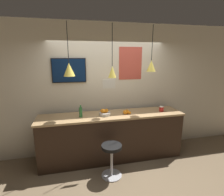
% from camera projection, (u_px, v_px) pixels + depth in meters
% --- Properties ---
extents(ground_plane, '(14.00, 14.00, 0.00)m').
position_uv_depth(ground_plane, '(121.00, 179.00, 3.20)').
color(ground_plane, '#756047').
extents(back_wall, '(8.00, 0.06, 2.90)m').
position_uv_depth(back_wall, '(108.00, 90.00, 3.97)').
color(back_wall, beige).
rests_on(back_wall, ground_plane).
extents(service_counter, '(3.04, 0.65, 1.01)m').
position_uv_depth(service_counter, '(112.00, 136.00, 3.78)').
color(service_counter, black).
rests_on(service_counter, ground_plane).
extents(bar_stool, '(0.38, 0.38, 0.63)m').
position_uv_depth(bar_stool, '(112.00, 155.00, 3.19)').
color(bar_stool, '#B7B7BC').
rests_on(bar_stool, ground_plane).
extents(fruit_bowl, '(0.23, 0.23, 0.15)m').
position_uv_depth(fruit_bowl, '(105.00, 113.00, 3.57)').
color(fruit_bowl, beige).
rests_on(fruit_bowl, service_counter).
extents(orange_pile, '(0.16, 0.14, 0.09)m').
position_uv_depth(orange_pile, '(126.00, 112.00, 3.68)').
color(orange_pile, orange).
rests_on(orange_pile, service_counter).
extents(juice_bottle, '(0.06, 0.06, 0.25)m').
position_uv_depth(juice_bottle, '(81.00, 112.00, 3.46)').
color(juice_bottle, '#286B33').
rests_on(juice_bottle, service_counter).
extents(spread_jar, '(0.10, 0.10, 0.11)m').
position_uv_depth(spread_jar, '(161.00, 109.00, 3.85)').
color(spread_jar, red).
rests_on(spread_jar, service_counter).
extents(pendant_lamp_left, '(0.22, 0.22, 0.97)m').
position_uv_depth(pendant_lamp_left, '(69.00, 69.00, 3.24)').
color(pendant_lamp_left, black).
extents(pendant_lamp_middle, '(0.16, 0.16, 1.02)m').
position_uv_depth(pendant_lamp_middle, '(112.00, 71.00, 3.43)').
color(pendant_lamp_middle, black).
extents(pendant_lamp_right, '(0.19, 0.19, 0.92)m').
position_uv_depth(pendant_lamp_right, '(151.00, 66.00, 3.59)').
color(pendant_lamp_right, black).
extents(mounted_tv, '(0.70, 0.04, 0.50)m').
position_uv_depth(mounted_tv, '(69.00, 70.00, 3.63)').
color(mounted_tv, black).
extents(hanging_menu_board, '(0.24, 0.01, 0.17)m').
position_uv_depth(hanging_menu_board, '(109.00, 84.00, 3.25)').
color(hanging_menu_board, silver).
extents(wall_poster, '(0.53, 0.01, 0.72)m').
position_uv_depth(wall_poster, '(130.00, 63.00, 3.91)').
color(wall_poster, '#C64C3D').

